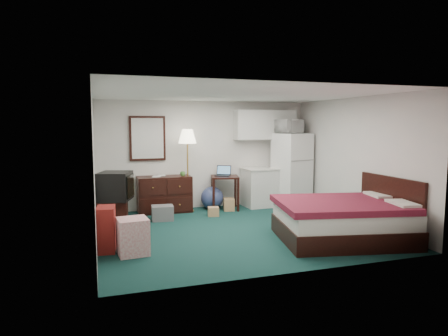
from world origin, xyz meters
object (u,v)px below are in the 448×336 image
object	(u,v)px
suitcase	(106,229)
tv_stand	(112,214)
desk	(225,193)
kitchen_counter	(261,188)
bed	(342,221)
floor_lamp	(188,171)
fridge	(292,170)
dresser	(164,194)

from	to	relation	value
suitcase	tv_stand	bearing A→B (deg)	90.01
tv_stand	suitcase	world-z (taller)	suitcase
desk	tv_stand	distance (m)	2.75
kitchen_counter	bed	world-z (taller)	kitchen_counter
desk	floor_lamp	bearing A→B (deg)	-169.04
floor_lamp	suitcase	distance (m)	3.09
floor_lamp	kitchen_counter	world-z (taller)	floor_lamp
fridge	floor_lamp	bearing A→B (deg)	161.49
kitchen_counter	fridge	bearing A→B (deg)	-19.97
desk	kitchen_counter	xyz separation A→B (m)	(0.94, 0.06, 0.06)
floor_lamp	desk	size ratio (longest dim) A/B	2.39
kitchen_counter	floor_lamp	bearing A→B (deg)	178.03
floor_lamp	desk	distance (m)	1.02
dresser	suitcase	world-z (taller)	dresser
kitchen_counter	tv_stand	size ratio (longest dim) A/B	1.48
dresser	desk	bearing A→B (deg)	-5.33
dresser	kitchen_counter	distance (m)	2.33
floor_lamp	dresser	bearing A→B (deg)	168.92
bed	floor_lamp	bearing A→B (deg)	134.75
desk	suitcase	xyz separation A→B (m)	(-2.71, -2.38, -0.04)
floor_lamp	fridge	size ratio (longest dim) A/B	1.06
dresser	floor_lamp	world-z (taller)	floor_lamp
dresser	bed	world-z (taller)	dresser
desk	tv_stand	xyz separation A→B (m)	(-2.56, -0.99, -0.11)
bed	tv_stand	bearing A→B (deg)	162.84
kitchen_counter	suitcase	distance (m)	4.40
fridge	suitcase	bearing A→B (deg)	-167.18
dresser	fridge	bearing A→B (deg)	-5.19
desk	suitcase	distance (m)	3.61
suitcase	fridge	bearing A→B (deg)	33.34
desk	kitchen_counter	bearing A→B (deg)	16.86
desk	kitchen_counter	world-z (taller)	kitchen_counter
tv_stand	fridge	bearing A→B (deg)	18.32
floor_lamp	tv_stand	bearing A→B (deg)	-148.87
floor_lamp	suitcase	xyz separation A→B (m)	(-1.84, -2.41, -0.58)
dresser	bed	xyz separation A→B (m)	(2.51, -3.12, -0.07)
desk	fridge	world-z (taller)	fridge
desk	suitcase	world-z (taller)	desk
floor_lamp	tv_stand	distance (m)	2.08
dresser	fridge	xyz separation A→B (m)	(3.02, -0.28, 0.47)
suitcase	desk	bearing A→B (deg)	47.49
floor_lamp	bed	world-z (taller)	floor_lamp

